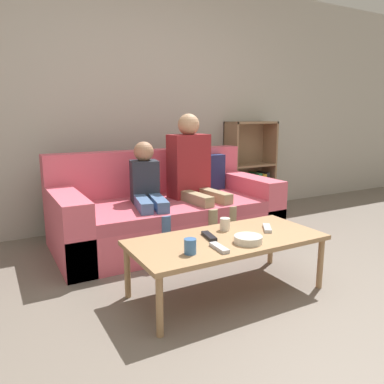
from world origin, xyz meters
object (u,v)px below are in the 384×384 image
at_px(coffee_table, 227,242).
at_px(cup_far, 225,224).
at_px(tv_remote_0, 209,236).
at_px(person_child, 148,191).
at_px(tv_remote_1, 267,228).
at_px(tv_remote_2, 219,248).
at_px(snack_bowl, 248,239).
at_px(couch, 166,213).
at_px(person_adult, 194,170).
at_px(cup_near, 190,246).
at_px(bookshelf, 248,178).

xyz_separation_m(coffee_table, cup_far, (0.08, 0.14, 0.08)).
relative_size(cup_far, tv_remote_0, 0.49).
relative_size(person_child, cup_far, 10.97).
relative_size(tv_remote_1, tv_remote_2, 0.97).
bearing_deg(cup_far, snack_bowl, -93.76).
bearing_deg(person_child, tv_remote_2, -79.44).
height_order(couch, person_child, person_child).
height_order(person_adult, tv_remote_0, person_adult).
bearing_deg(snack_bowl, tv_remote_1, 28.62).
xyz_separation_m(cup_far, tv_remote_1, (0.26, -0.13, -0.03)).
distance_m(cup_near, snack_bowl, 0.41).
relative_size(bookshelf, tv_remote_0, 6.18).
height_order(couch, tv_remote_2, couch).
xyz_separation_m(tv_remote_1, snack_bowl, (-0.28, -0.15, 0.01)).
height_order(couch, bookshelf, bookshelf).
bearing_deg(cup_near, person_adult, 59.98).
distance_m(person_child, snack_bowl, 1.18).
bearing_deg(person_child, cup_far, -64.15).
relative_size(bookshelf, person_child, 1.16).
relative_size(tv_remote_0, snack_bowl, 0.99).
bearing_deg(couch, person_child, -148.94).
bearing_deg(person_adult, bookshelf, 25.40).
height_order(bookshelf, cup_near, bookshelf).
bearing_deg(bookshelf, cup_near, -134.68).
relative_size(person_adult, tv_remote_2, 6.81).
bearing_deg(couch, cup_near, -109.09).
bearing_deg(couch, tv_remote_2, -101.26).
xyz_separation_m(cup_near, tv_remote_0, (0.24, 0.19, -0.03)).
height_order(coffee_table, snack_bowl, snack_bowl).
relative_size(cup_near, cup_far, 1.04).
height_order(bookshelf, tv_remote_0, bookshelf).
bearing_deg(couch, tv_remote_1, -77.80).
xyz_separation_m(couch, cup_near, (-0.44, -1.28, 0.16)).
xyz_separation_m(couch, snack_bowl, (-0.04, -1.29, 0.13)).
height_order(coffee_table, tv_remote_2, tv_remote_2).
bearing_deg(cup_far, tv_remote_1, -26.68).
xyz_separation_m(person_adult, snack_bowl, (-0.28, -1.20, -0.26)).
xyz_separation_m(person_child, snack_bowl, (0.20, -1.15, -0.12)).
bearing_deg(bookshelf, cup_far, -131.75).
distance_m(couch, tv_remote_1, 1.17).
height_order(person_child, tv_remote_1, person_child).
distance_m(person_child, tv_remote_1, 1.12).
bearing_deg(coffee_table, tv_remote_1, 1.78).
distance_m(couch, cup_far, 1.02).
relative_size(bookshelf, coffee_table, 0.85).
bearing_deg(tv_remote_1, snack_bowl, -116.75).
height_order(coffee_table, person_adult, person_adult).
bearing_deg(bookshelf, person_adult, -149.88).
relative_size(person_adult, person_child, 1.26).
height_order(coffee_table, cup_far, cup_far).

